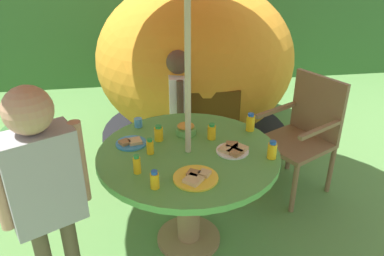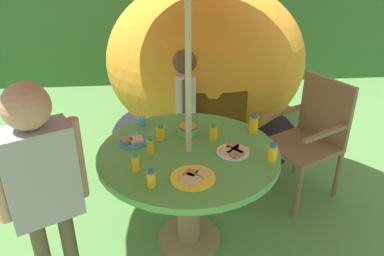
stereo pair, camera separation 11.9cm
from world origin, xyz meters
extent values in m
cube|color=#548442|center=(0.00, 0.00, -0.01)|extent=(10.00, 10.00, 0.02)
cube|color=#33602D|center=(0.00, 3.51, 0.85)|extent=(9.00, 0.70, 1.70)
cylinder|color=#93704C|center=(0.00, 0.00, 0.01)|extent=(0.44, 0.44, 0.03)
cylinder|color=#93704C|center=(0.00, 0.00, 0.34)|extent=(0.16, 0.16, 0.68)
cylinder|color=#519E47|center=(0.00, 0.00, 0.70)|extent=(1.14, 1.14, 0.04)
cylinder|color=#B7AD8C|center=(0.00, 0.00, 1.18)|extent=(0.04, 0.04, 2.37)
cylinder|color=brown|center=(0.63, 0.58, 0.21)|extent=(0.04, 0.04, 0.42)
cylinder|color=brown|center=(0.84, 0.19, 0.21)|extent=(0.04, 0.04, 0.42)
cylinder|color=brown|center=(1.03, 0.79, 0.21)|extent=(0.04, 0.04, 0.42)
cylinder|color=brown|center=(1.23, 0.40, 0.21)|extent=(0.04, 0.04, 0.42)
cube|color=brown|center=(0.93, 0.49, 0.44)|extent=(0.65, 0.65, 0.04)
cube|color=brown|center=(1.13, 0.59, 0.70)|extent=(0.25, 0.44, 0.50)
cube|color=brown|center=(0.83, 0.68, 0.65)|extent=(0.45, 0.26, 0.03)
cube|color=brown|center=(1.03, 0.30, 0.65)|extent=(0.45, 0.26, 0.03)
ellipsoid|color=orange|center=(0.30, 1.68, 0.80)|extent=(2.05, 1.91, 1.59)
cylinder|color=black|center=(0.30, 1.68, 0.01)|extent=(2.10, 2.10, 0.01)
cube|color=#4B310D|center=(0.26, 0.79, 0.44)|extent=(0.55, 0.05, 0.72)
cylinder|color=#595960|center=(-1.26, 0.89, 0.10)|extent=(0.31, 0.31, 0.20)
sphere|color=#33602D|center=(-1.26, 0.89, 0.38)|extent=(0.41, 0.41, 0.41)
cylinder|color=navy|center=(0.04, 0.93, 0.25)|extent=(0.07, 0.07, 0.51)
cylinder|color=navy|center=(0.04, 0.81, 0.25)|extent=(0.07, 0.07, 0.51)
cube|color=white|center=(0.04, 0.87, 0.72)|extent=(0.17, 0.30, 0.43)
cylinder|color=#4C3828|center=(0.05, 1.04, 0.74)|extent=(0.05, 0.05, 0.39)
cylinder|color=#4C3828|center=(0.03, 0.70, 0.74)|extent=(0.05, 0.05, 0.39)
sphere|color=#4C3828|center=(0.04, 0.87, 1.03)|extent=(0.19, 0.19, 0.19)
cylinder|color=brown|center=(-0.71, -0.36, 0.30)|extent=(0.08, 0.08, 0.61)
cube|color=#99999E|center=(-0.78, -0.40, 0.86)|extent=(0.40, 0.33, 0.51)
cylinder|color=tan|center=(-0.61, -0.31, 0.89)|extent=(0.07, 0.07, 0.46)
sphere|color=tan|center=(-0.78, -0.40, 1.24)|extent=(0.23, 0.23, 0.23)
cylinder|color=#66B259|center=(0.02, 0.24, 0.75)|extent=(0.14, 0.14, 0.05)
ellipsoid|color=gold|center=(0.02, 0.24, 0.78)|extent=(0.12, 0.12, 0.03)
cylinder|color=yellow|center=(0.00, -0.30, 0.73)|extent=(0.25, 0.25, 0.01)
cube|color=tan|center=(0.05, -0.29, 0.75)|extent=(0.08, 0.08, 0.02)
cube|color=#9E7547|center=(-0.01, -0.29, 0.75)|extent=(0.09, 0.09, 0.02)
cube|color=tan|center=(-0.02, -0.35, 0.75)|extent=(0.13, 0.13, 0.02)
cylinder|color=white|center=(0.27, -0.04, 0.73)|extent=(0.20, 0.20, 0.01)
cube|color=tan|center=(0.32, -0.05, 0.75)|extent=(0.12, 0.12, 0.02)
cube|color=#9E7547|center=(0.28, 0.00, 0.75)|extent=(0.09, 0.09, 0.02)
cube|color=tan|center=(0.23, -0.05, 0.75)|extent=(0.11, 0.11, 0.02)
cube|color=#9E7547|center=(0.28, -0.09, 0.75)|extent=(0.11, 0.11, 0.02)
cylinder|color=#338CD8|center=(-0.35, 0.15, 0.73)|extent=(0.20, 0.20, 0.01)
cube|color=tan|center=(-0.33, 0.14, 0.75)|extent=(0.10, 0.10, 0.02)
cube|color=#9E7547|center=(-0.39, 0.13, 0.75)|extent=(0.09, 0.09, 0.02)
cylinder|color=yellow|center=(-0.24, 0.01, 0.77)|extent=(0.05, 0.05, 0.09)
cylinder|color=green|center=(-0.24, 0.01, 0.82)|extent=(0.03, 0.03, 0.02)
cylinder|color=yellow|center=(-0.32, -0.20, 0.77)|extent=(0.04, 0.04, 0.10)
cylinder|color=green|center=(-0.32, -0.20, 0.83)|extent=(0.03, 0.03, 0.02)
cylinder|color=yellow|center=(0.18, 0.14, 0.77)|extent=(0.05, 0.05, 0.09)
cylinder|color=green|center=(0.18, 0.14, 0.83)|extent=(0.04, 0.04, 0.02)
cylinder|color=yellow|center=(-0.23, -0.36, 0.77)|extent=(0.05, 0.05, 0.09)
cylinder|color=blue|center=(-0.23, -0.36, 0.82)|extent=(0.03, 0.03, 0.02)
cylinder|color=yellow|center=(0.46, 0.22, 0.78)|extent=(0.06, 0.06, 0.11)
cylinder|color=blue|center=(0.46, 0.22, 0.84)|extent=(0.04, 0.04, 0.02)
cylinder|color=yellow|center=(-0.17, 0.17, 0.77)|extent=(0.06, 0.06, 0.09)
cylinder|color=green|center=(-0.17, 0.17, 0.82)|extent=(0.04, 0.04, 0.02)
cylinder|color=yellow|center=(0.49, -0.15, 0.77)|extent=(0.06, 0.06, 0.10)
cylinder|color=blue|center=(0.49, -0.15, 0.83)|extent=(0.04, 0.04, 0.02)
cylinder|color=#4C99D8|center=(-0.30, 0.39, 0.76)|extent=(0.06, 0.06, 0.06)
camera|label=1|loc=(-0.28, -2.07, 1.95)|focal=36.17mm
camera|label=2|loc=(-0.16, -2.08, 1.95)|focal=36.17mm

